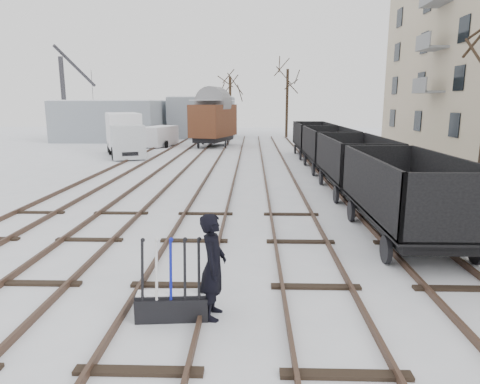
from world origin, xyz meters
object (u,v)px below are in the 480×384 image
Objects in this scene: lorry at (124,134)px; crane at (66,117)px; box_van_wagon at (213,120)px; panel_van at (160,136)px; ground_frame at (172,304)px; worker at (213,266)px; freight_wagon_a at (406,208)px.

lorry is 0.77× the size of crane.
box_van_wagon is 5.00m from panel_van.
crane is (-10.37, 4.74, 1.51)m from panel_van.
crane is at bearing 171.25° from panel_van.
crane is (-9.21, 11.51, 0.85)m from lorry.
box_van_wagon is at bearing 88.64° from ground_frame.
box_van_wagon is at bearing 8.59° from worker.
box_van_wagon is (-7.85, 26.32, 1.44)m from freight_wagon_a.
lorry is at bearing 23.43° from worker.
freight_wagon_a reaches higher than ground_frame.
crane reaches higher than panel_van.
freight_wagon_a is at bearing -30.48° from crane.
ground_frame is 0.25× the size of freight_wagon_a.
ground_frame is 0.76× the size of worker.
panel_van is at bearing 58.45° from lorry.
panel_van is (-12.63, 26.09, 0.01)m from freight_wagon_a.
ground_frame is 1.03m from worker.
box_van_wagon reaches higher than worker.
freight_wagon_a is at bearing -48.32° from panel_van.
ground_frame is at bearing -93.56° from lorry.
crane reaches higher than box_van_wagon.
panel_van is at bearing 97.36° from ground_frame.
box_van_wagon is (-2.04, 31.10, 2.09)m from ground_frame.
box_van_wagon is at bearing 27.75° from lorry.
lorry is (-7.98, 24.11, 1.31)m from ground_frame.
worker is 6.89m from freight_wagon_a.
freight_wagon_a is at bearing -56.42° from box_van_wagon.
freight_wagon_a is 23.75m from lorry.
freight_wagon_a reaches higher than worker.
box_van_wagon is at bearing 6.19° from crane.
panel_van is (1.15, 6.76, -0.66)m from lorry.
crane is at bearing 106.80° from lorry.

